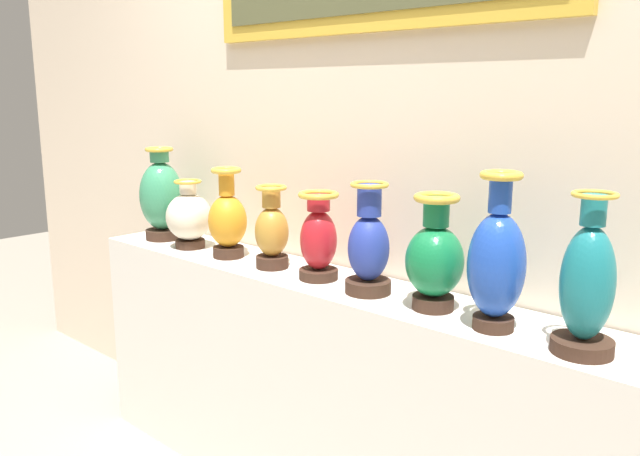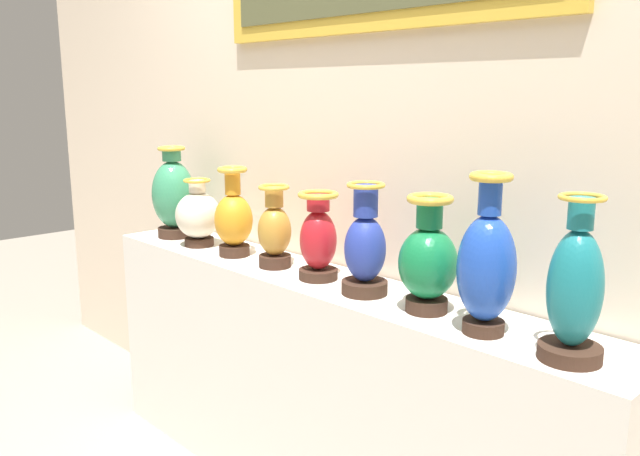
# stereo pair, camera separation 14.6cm
# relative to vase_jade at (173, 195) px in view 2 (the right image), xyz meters

# --- Properties ---
(display_shelf) EXTENTS (2.24, 0.33, 0.87)m
(display_shelf) POSITION_rel_vase_jade_xyz_m (0.93, 0.01, -0.62)
(display_shelf) COLOR silver
(display_shelf) RESTS_ON ground_plane
(back_wall) EXTENTS (4.91, 0.14, 3.20)m
(back_wall) POSITION_rel_vase_jade_xyz_m (0.93, 0.24, 0.55)
(back_wall) COLOR beige
(back_wall) RESTS_ON ground_plane
(vase_jade) EXTENTS (0.19, 0.19, 0.40)m
(vase_jade) POSITION_rel_vase_jade_xyz_m (0.00, 0.00, 0.00)
(vase_jade) COLOR #382319
(vase_jade) RESTS_ON display_shelf
(vase_ivory) EXTENTS (0.19, 0.19, 0.28)m
(vase_ivory) POSITION_rel_vase_jade_xyz_m (0.22, -0.02, -0.06)
(vase_ivory) COLOR #382319
(vase_ivory) RESTS_ON display_shelf
(vase_amber) EXTENTS (0.15, 0.15, 0.35)m
(vase_amber) POSITION_rel_vase_jade_xyz_m (0.46, -0.01, -0.04)
(vase_amber) COLOR #382319
(vase_amber) RESTS_ON display_shelf
(vase_ochre) EXTENTS (0.12, 0.12, 0.31)m
(vase_ochre) POSITION_rel_vase_jade_xyz_m (0.70, -0.01, -0.05)
(vase_ochre) COLOR #382319
(vase_ochre) RESTS_ON display_shelf
(vase_crimson) EXTENTS (0.14, 0.14, 0.31)m
(vase_crimson) POSITION_rel_vase_jade_xyz_m (0.93, -0.00, -0.04)
(vase_crimson) COLOR #382319
(vase_crimson) RESTS_ON display_shelf
(vase_cobalt) EXTENTS (0.15, 0.15, 0.36)m
(vase_cobalt) POSITION_rel_vase_jade_xyz_m (1.16, -0.01, -0.04)
(vase_cobalt) COLOR #382319
(vase_cobalt) RESTS_ON display_shelf
(vase_emerald) EXTENTS (0.17, 0.17, 0.35)m
(vase_emerald) POSITION_rel_vase_jade_xyz_m (1.40, -0.01, -0.03)
(vase_emerald) COLOR #382319
(vase_emerald) RESTS_ON display_shelf
(vase_sapphire) EXTENTS (0.16, 0.16, 0.43)m
(vase_sapphire) POSITION_rel_vase_jade_xyz_m (1.61, -0.04, 0.00)
(vase_sapphire) COLOR #382319
(vase_sapphire) RESTS_ON display_shelf
(vase_teal) EXTENTS (0.15, 0.15, 0.40)m
(vase_teal) POSITION_rel_vase_jade_xyz_m (1.86, -0.05, -0.02)
(vase_teal) COLOR #382319
(vase_teal) RESTS_ON display_shelf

